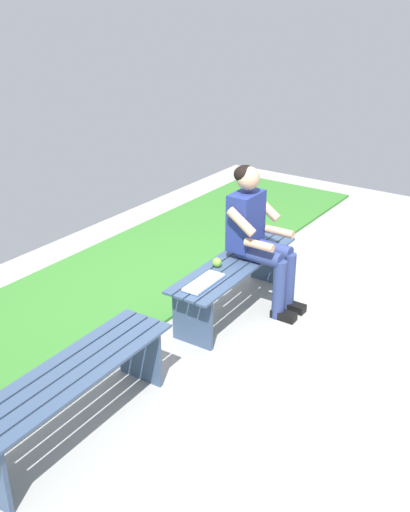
# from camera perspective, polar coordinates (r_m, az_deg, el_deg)

# --- Properties ---
(ground_plane) EXTENTS (10.00, 7.00, 0.04)m
(ground_plane) POSITION_cam_1_polar(r_m,az_deg,el_deg) (4.16, 7.64, -14.73)
(ground_plane) COLOR #9E9E99
(grass_strip) EXTENTS (9.00, 1.65, 0.03)m
(grass_strip) POSITION_cam_1_polar(r_m,az_deg,el_deg) (5.28, -13.85, -5.57)
(grass_strip) COLOR #387A2D
(grass_strip) RESTS_ON ground
(bench_near) EXTENTS (1.57, 0.46, 0.46)m
(bench_near) POSITION_cam_1_polar(r_m,az_deg,el_deg) (5.08, 2.92, -1.82)
(bench_near) COLOR #384C6B
(bench_near) RESTS_ON ground
(bench_far) EXTENTS (1.60, 0.46, 0.46)m
(bench_far) POSITION_cam_1_polar(r_m,az_deg,el_deg) (3.82, -12.92, -12.33)
(bench_far) COLOR #384C6B
(bench_far) RESTS_ON ground
(person_seated) EXTENTS (0.50, 0.69, 1.27)m
(person_seated) POSITION_cam_1_polar(r_m,az_deg,el_deg) (5.04, 5.16, 2.31)
(person_seated) COLOR navy
(person_seated) RESTS_ON ground
(apple) EXTENTS (0.08, 0.08, 0.08)m
(apple) POSITION_cam_1_polar(r_m,az_deg,el_deg) (4.93, 1.18, -0.62)
(apple) COLOR #72B738
(apple) RESTS_ON bench_near
(book_open) EXTENTS (0.42, 0.17, 0.02)m
(book_open) POSITION_cam_1_polar(r_m,az_deg,el_deg) (4.66, -0.12, -2.62)
(book_open) COLOR white
(book_open) RESTS_ON bench_near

